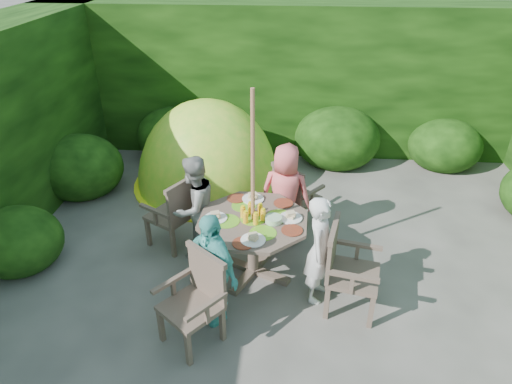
# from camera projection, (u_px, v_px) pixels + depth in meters

# --- Properties ---
(ground) EXTENTS (60.00, 60.00, 0.00)m
(ground) POSITION_uv_depth(u_px,v_px,m) (301.00, 289.00, 5.09)
(ground) COLOR #47453F
(ground) RESTS_ON ground
(hedge_enclosure) EXTENTS (9.00, 9.00, 2.50)m
(hedge_enclosure) POSITION_uv_depth(u_px,v_px,m) (306.00, 139.00, 5.63)
(hedge_enclosure) COLOR black
(hedge_enclosure) RESTS_ON ground
(patio_table) EXTENTS (1.69, 1.69, 0.89)m
(patio_table) POSITION_uv_depth(u_px,v_px,m) (253.00, 228.00, 5.05)
(patio_table) COLOR #45372D
(patio_table) RESTS_ON ground
(parasol_pole) EXTENTS (0.06, 0.06, 2.20)m
(parasol_pole) POSITION_uv_depth(u_px,v_px,m) (253.00, 190.00, 4.81)
(parasol_pole) COLOR #935E3B
(parasol_pole) RESTS_ON ground
(garden_chair_right) EXTENTS (0.61, 0.66, 0.95)m
(garden_chair_right) POSITION_uv_depth(u_px,v_px,m) (346.00, 268.00, 4.62)
(garden_chair_right) COLOR #45372D
(garden_chair_right) RESTS_ON ground
(garden_chair_left) EXTENTS (0.69, 0.72, 0.92)m
(garden_chair_left) POSITION_uv_depth(u_px,v_px,m) (175.00, 212.00, 5.58)
(garden_chair_left) COLOR #45372D
(garden_chair_left) RESTS_ON ground
(garden_chair_back) EXTENTS (0.71, 0.70, 0.89)m
(garden_chair_back) POSITION_uv_depth(u_px,v_px,m) (294.00, 195.00, 5.96)
(garden_chair_back) COLOR #45372D
(garden_chair_back) RESTS_ON ground
(garden_chair_front) EXTENTS (0.72, 0.71, 0.90)m
(garden_chair_front) POSITION_uv_depth(u_px,v_px,m) (196.00, 298.00, 4.28)
(garden_chair_front) COLOR #45372D
(garden_chair_front) RESTS_ON ground
(child_right) EXTENTS (0.40, 0.51, 1.23)m
(child_right) POSITION_uv_depth(u_px,v_px,m) (320.00, 250.00, 4.71)
(child_right) COLOR silver
(child_right) RESTS_ON ground
(child_left) EXTENTS (0.74, 0.79, 1.29)m
(child_left) POSITION_uv_depth(u_px,v_px,m) (194.00, 207.00, 5.38)
(child_left) COLOR gray
(child_left) RESTS_ON ground
(child_back) EXTENTS (0.71, 0.53, 1.31)m
(child_back) POSITION_uv_depth(u_px,v_px,m) (285.00, 194.00, 5.64)
(child_back) COLOR #EC6164
(child_back) RESTS_ON ground
(child_front) EXTENTS (0.73, 0.71, 1.23)m
(child_front) POSITION_uv_depth(u_px,v_px,m) (212.00, 268.00, 4.45)
(child_front) COLOR #4FBAB2
(child_front) RESTS_ON ground
(dome_tent) EXTENTS (2.34, 2.34, 2.68)m
(dome_tent) POSITION_uv_depth(u_px,v_px,m) (209.00, 183.00, 7.26)
(dome_tent) COLOR #7BD328
(dome_tent) RESTS_ON ground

